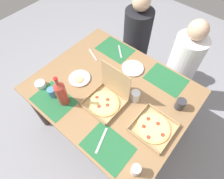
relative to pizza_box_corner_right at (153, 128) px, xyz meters
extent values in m
plane|color=gray|center=(-0.49, 0.08, -0.77)|extent=(6.00, 6.00, 0.00)
cylinder|color=#3F3328|center=(-1.12, -0.43, -0.41)|extent=(0.07, 0.07, 0.73)
cylinder|color=#3F3328|center=(-1.12, 0.58, -0.41)|extent=(0.07, 0.07, 0.73)
cylinder|color=#3F3328|center=(0.15, 0.58, -0.41)|extent=(0.07, 0.07, 0.73)
cube|color=#936D47|center=(-0.49, 0.08, -0.03)|extent=(1.39, 1.13, 0.03)
cube|color=#236638|center=(-0.80, -0.34, -0.01)|extent=(0.36, 0.26, 0.00)
cube|color=#236638|center=(-0.18, -0.34, -0.01)|extent=(0.36, 0.26, 0.00)
cube|color=#236638|center=(-0.80, 0.49, -0.01)|extent=(0.36, 0.26, 0.00)
cube|color=#236638|center=(-0.18, 0.49, -0.01)|extent=(0.36, 0.26, 0.00)
cube|color=tan|center=(0.00, 0.00, -0.01)|extent=(0.30, 0.30, 0.01)
cube|color=tan|center=(-0.15, 0.00, 0.01)|extent=(0.01, 0.30, 0.03)
cube|color=tan|center=(0.15, 0.00, 0.01)|extent=(0.01, 0.30, 0.03)
cube|color=tan|center=(0.00, -0.15, 0.01)|extent=(0.30, 0.01, 0.03)
cube|color=tan|center=(0.00, 0.15, 0.01)|extent=(0.30, 0.01, 0.03)
cylinder|color=#E0B76B|center=(0.00, 0.00, 0.00)|extent=(0.26, 0.26, 0.01)
cylinder|color=#EFD67F|center=(0.00, 0.00, 0.01)|extent=(0.24, 0.24, 0.00)
cylinder|color=red|center=(0.09, -0.01, 0.01)|extent=(0.03, 0.03, 0.00)
cylinder|color=red|center=(0.01, 0.05, 0.01)|extent=(0.03, 0.03, 0.00)
cylinder|color=red|center=(-0.07, 0.03, 0.01)|extent=(0.03, 0.03, 0.00)
cylinder|color=red|center=(-0.06, -0.04, 0.01)|extent=(0.03, 0.03, 0.00)
cylinder|color=red|center=(0.02, -0.09, 0.01)|extent=(0.03, 0.03, 0.00)
cube|color=tan|center=(-0.44, -0.08, -0.01)|extent=(0.29, 0.29, 0.01)
cube|color=tan|center=(-0.58, -0.08, 0.01)|extent=(0.01, 0.29, 0.03)
cube|color=tan|center=(-0.30, -0.08, 0.01)|extent=(0.01, 0.29, 0.03)
cube|color=tan|center=(-0.44, -0.23, 0.01)|extent=(0.29, 0.01, 0.03)
cube|color=tan|center=(-0.44, 0.06, 0.01)|extent=(0.29, 0.01, 0.03)
cylinder|color=#E0B76B|center=(-0.44, -0.08, 0.00)|extent=(0.26, 0.26, 0.01)
cylinder|color=#EFD67F|center=(-0.44, -0.08, 0.01)|extent=(0.23, 0.23, 0.00)
cylinder|color=red|center=(-0.40, -0.08, 0.01)|extent=(0.03, 0.03, 0.00)
cylinder|color=red|center=(-0.44, -0.04, 0.01)|extent=(0.03, 0.03, 0.00)
cylinder|color=red|center=(-0.52, -0.08, 0.01)|extent=(0.03, 0.03, 0.00)
cylinder|color=red|center=(-0.45, -0.14, 0.01)|extent=(0.03, 0.03, 0.00)
cube|color=tan|center=(-0.44, 0.06, 0.17)|extent=(0.29, 0.01, 0.29)
cylinder|color=white|center=(-0.49, 0.40, -0.01)|extent=(0.20, 0.20, 0.01)
cylinder|color=white|center=(-0.49, 0.40, 0.00)|extent=(0.21, 0.21, 0.01)
cylinder|color=white|center=(-0.80, -0.03, -0.01)|extent=(0.19, 0.19, 0.01)
cylinder|color=white|center=(-0.80, -0.03, 0.00)|extent=(0.20, 0.20, 0.01)
cylinder|color=#E0B76B|center=(-0.78, -0.05, 0.01)|extent=(0.08, 0.08, 0.01)
cylinder|color=#EFD67F|center=(-0.78, -0.05, 0.01)|extent=(0.07, 0.07, 0.00)
cylinder|color=#B2382D|center=(-0.72, -0.28, 0.10)|extent=(0.09, 0.09, 0.22)
cone|color=#B2382D|center=(-0.72, -0.28, 0.23)|extent=(0.09, 0.09, 0.04)
cylinder|color=#B2382D|center=(-0.72, -0.28, 0.27)|extent=(0.03, 0.03, 0.06)
cylinder|color=red|center=(-0.72, -0.28, 0.31)|extent=(0.03, 0.03, 0.01)
cylinder|color=#333338|center=(0.06, 0.30, 0.04)|extent=(0.08, 0.08, 0.10)
cylinder|color=teal|center=(-0.85, -0.31, 0.03)|extent=(0.07, 0.07, 0.09)
cylinder|color=silver|center=(-0.27, 0.12, 0.04)|extent=(0.08, 0.08, 0.10)
cylinder|color=silver|center=(0.08, -0.35, 0.04)|extent=(0.07, 0.07, 0.10)
cylinder|color=white|center=(-1.01, -0.31, 0.01)|extent=(0.09, 0.09, 0.04)
cube|color=#B7B7BC|center=(-0.24, -0.33, -0.01)|extent=(0.09, 0.20, 0.00)
cube|color=#B7B7BC|center=(-0.60, 0.18, -0.01)|extent=(0.18, 0.13, 0.00)
cube|color=#B7B7BC|center=(-0.74, 0.50, -0.01)|extent=(0.15, 0.14, 0.00)
cube|color=#B7B7BC|center=(-0.92, 0.28, -0.01)|extent=(0.18, 0.09, 0.00)
cylinder|color=black|center=(-0.80, 0.90, -0.27)|extent=(0.32, 0.32, 1.01)
sphere|color=#D1A889|center=(-0.80, 0.90, 0.34)|extent=(0.19, 0.19, 0.19)
cylinder|color=white|center=(-0.18, 0.90, -0.28)|extent=(0.32, 0.32, 0.98)
sphere|color=#D1A889|center=(-0.18, 0.90, 0.31)|extent=(0.19, 0.19, 0.19)
camera|label=1|loc=(0.13, -0.65, 1.36)|focal=29.70mm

